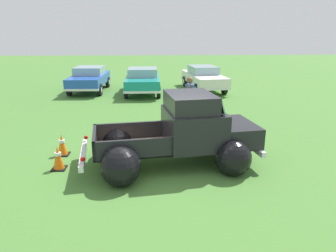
{
  "coord_description": "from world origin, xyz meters",
  "views": [
    {
      "loc": [
        -0.37,
        -7.92,
        3.47
      ],
      "look_at": [
        0.0,
        0.89,
        0.81
      ],
      "focal_mm": 33.78,
      "sensor_mm": 36.0,
      "label": 1
    }
  ],
  "objects_px": {
    "vintage_pickup_truck": "(184,137)",
    "spectator_0": "(189,98)",
    "show_car_0": "(89,78)",
    "lane_cone_1": "(58,158)",
    "show_car_2": "(203,77)",
    "lane_cone_0": "(62,145)",
    "show_car_1": "(143,80)"
  },
  "relations": [
    {
      "from": "show_car_1",
      "to": "show_car_2",
      "type": "height_order",
      "value": "same"
    },
    {
      "from": "show_car_0",
      "to": "lane_cone_0",
      "type": "height_order",
      "value": "show_car_0"
    },
    {
      "from": "show_car_2",
      "to": "spectator_0",
      "type": "distance_m",
      "value": 7.71
    },
    {
      "from": "show_car_0",
      "to": "lane_cone_1",
      "type": "height_order",
      "value": "show_car_0"
    },
    {
      "from": "vintage_pickup_truck",
      "to": "lane_cone_0",
      "type": "relative_size",
      "value": 7.7
    },
    {
      "from": "vintage_pickup_truck",
      "to": "show_car_1",
      "type": "relative_size",
      "value": 1.15
    },
    {
      "from": "show_car_1",
      "to": "show_car_0",
      "type": "bearing_deg",
      "value": -105.77
    },
    {
      "from": "spectator_0",
      "to": "lane_cone_0",
      "type": "xyz_separation_m",
      "value": [
        -3.99,
        -2.86,
        -0.76
      ]
    },
    {
      "from": "vintage_pickup_truck",
      "to": "show_car_1",
      "type": "xyz_separation_m",
      "value": [
        -1.44,
        10.15,
        0.03
      ]
    },
    {
      "from": "show_car_0",
      "to": "spectator_0",
      "type": "bearing_deg",
      "value": 35.79
    },
    {
      "from": "show_car_0",
      "to": "lane_cone_1",
      "type": "bearing_deg",
      "value": 7.79
    },
    {
      "from": "show_car_1",
      "to": "lane_cone_1",
      "type": "distance_m",
      "value": 10.59
    },
    {
      "from": "lane_cone_0",
      "to": "vintage_pickup_truck",
      "type": "bearing_deg",
      "value": -11.81
    },
    {
      "from": "show_car_0",
      "to": "show_car_2",
      "type": "xyz_separation_m",
      "value": [
        6.85,
        0.09,
        0.0
      ]
    },
    {
      "from": "vintage_pickup_truck",
      "to": "show_car_2",
      "type": "xyz_separation_m",
      "value": [
        2.2,
        11.1,
        0.03
      ]
    },
    {
      "from": "show_car_2",
      "to": "lane_cone_0",
      "type": "distance_m",
      "value": 11.83
    },
    {
      "from": "lane_cone_0",
      "to": "lane_cone_1",
      "type": "distance_m",
      "value": 1.01
    },
    {
      "from": "vintage_pickup_truck",
      "to": "show_car_0",
      "type": "height_order",
      "value": "vintage_pickup_truck"
    },
    {
      "from": "show_car_2",
      "to": "lane_cone_1",
      "type": "relative_size",
      "value": 7.77
    },
    {
      "from": "lane_cone_1",
      "to": "show_car_0",
      "type": "bearing_deg",
      "value": 96.9
    },
    {
      "from": "show_car_0",
      "to": "lane_cone_0",
      "type": "bearing_deg",
      "value": 7.51
    },
    {
      "from": "spectator_0",
      "to": "vintage_pickup_truck",
      "type": "bearing_deg",
      "value": -83.63
    },
    {
      "from": "show_car_1",
      "to": "lane_cone_0",
      "type": "distance_m",
      "value": 9.65
    },
    {
      "from": "show_car_2",
      "to": "spectator_0",
      "type": "relative_size",
      "value": 2.65
    },
    {
      "from": "show_car_1",
      "to": "show_car_2",
      "type": "relative_size",
      "value": 0.86
    },
    {
      "from": "show_car_0",
      "to": "show_car_2",
      "type": "relative_size",
      "value": 0.9
    },
    {
      "from": "show_car_2",
      "to": "lane_cone_1",
      "type": "bearing_deg",
      "value": -33.27
    },
    {
      "from": "vintage_pickup_truck",
      "to": "spectator_0",
      "type": "height_order",
      "value": "vintage_pickup_truck"
    },
    {
      "from": "vintage_pickup_truck",
      "to": "spectator_0",
      "type": "xyz_separation_m",
      "value": [
        0.53,
        3.58,
        0.31
      ]
    },
    {
      "from": "vintage_pickup_truck",
      "to": "lane_cone_1",
      "type": "xyz_separation_m",
      "value": [
        -3.29,
        -0.27,
        -0.45
      ]
    },
    {
      "from": "lane_cone_1",
      "to": "show_car_2",
      "type": "bearing_deg",
      "value": 64.24
    },
    {
      "from": "vintage_pickup_truck",
      "to": "spectator_0",
      "type": "distance_m",
      "value": 3.63
    }
  ]
}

